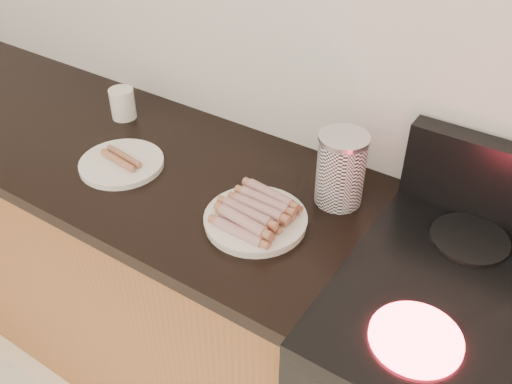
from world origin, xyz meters
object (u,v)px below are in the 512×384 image
Objects in this scene: side_plate at (122,163)px; mug at (123,104)px; main_plate at (256,221)px; canister at (341,169)px.

mug is (-0.18, 0.20, 0.04)m from side_plate.
main_plate is at bearing -17.79° from mug.
main_plate is 1.29× the size of canister.
canister is (0.57, 0.19, 0.09)m from side_plate.
main_plate is 2.59× the size of mug.
main_plate is 0.66m from mug.
mug reaches higher than main_plate.
canister is (0.12, 0.19, 0.09)m from main_plate.
canister is 2.01× the size of mug.
mug is at bearing 162.21° from main_plate.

